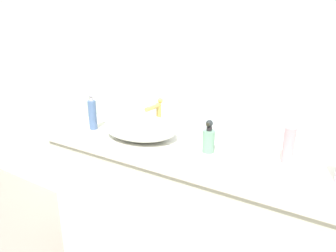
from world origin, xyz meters
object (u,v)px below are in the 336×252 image
spray_can (92,114)px  tissue_box (251,135)px  sink_basin (139,127)px  soap_dispenser (209,139)px  lotion_bottle (289,144)px

spray_can → tissue_box: 0.85m
tissue_box → sink_basin: bearing=-165.7°
sink_basin → tissue_box: size_ratio=2.37×
soap_dispenser → tissue_box: tissue_box is taller
sink_basin → tissue_box: bearing=14.3°
sink_basin → lotion_bottle: 0.71m
lotion_bottle → sink_basin: bearing=-173.1°
lotion_bottle → spray_can: 1.02m
lotion_bottle → spray_can: spray_can is taller
sink_basin → spray_can: bearing=-175.7°
lotion_bottle → tissue_box: 0.18m
lotion_bottle → tissue_box: size_ratio=1.01×
sink_basin → lotion_bottle: size_ratio=2.35×
spray_can → tissue_box: bearing=10.7°
soap_dispenser → tissue_box: size_ratio=0.89×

